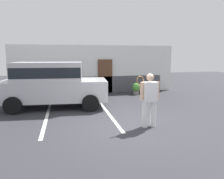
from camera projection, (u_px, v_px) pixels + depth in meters
ground_plane at (125, 125)px, 7.05m from camera, size 40.00×40.00×0.00m
parking_stripe_0 at (47, 118)px, 7.90m from camera, size 0.12×4.40×0.01m
parking_stripe_1 at (109, 114)px, 8.43m from camera, size 0.12×4.40×0.01m
house_frontage at (96, 71)px, 13.10m from camera, size 10.22×0.40×2.97m
parked_suv at (52, 82)px, 9.35m from camera, size 4.75×2.49×2.05m
tennis_player_man at (149, 99)px, 6.80m from camera, size 0.79×0.29×1.77m
potted_plant_by_porch at (136, 88)px, 12.68m from camera, size 0.53×0.53×0.69m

